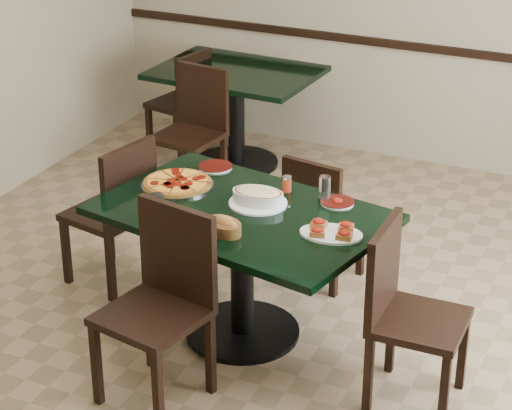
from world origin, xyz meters
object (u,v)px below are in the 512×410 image
at_px(pepperoni_pizza, 177,183).
at_px(main_table, 242,242).
at_px(lasagna_casserole, 258,196).
at_px(bread_basket, 224,226).
at_px(back_chair_left, 185,98).
at_px(chair_near, 164,294).
at_px(back_chair_near, 194,124).
at_px(chair_right, 403,305).
at_px(chair_left, 117,206).
at_px(bruschetta_platter, 331,231).
at_px(back_table, 236,99).
at_px(chair_far, 319,215).

bearing_deg(pepperoni_pizza, main_table, -16.70).
bearing_deg(lasagna_casserole, bread_basket, -94.24).
relative_size(back_chair_left, bread_basket, 3.42).
relative_size(chair_near, back_chair_left, 1.18).
distance_m(back_chair_near, pepperoni_pizza, 1.64).
bearing_deg(chair_right, back_chair_near, 48.42).
relative_size(chair_right, chair_left, 1.01).
xyz_separation_m(lasagna_casserole, bruschetta_platter, (0.48, -0.18, -0.02)).
bearing_deg(back_chair_near, lasagna_casserole, -45.11).
height_order(main_table, chair_right, chair_right).
relative_size(chair_right, back_chair_left, 1.12).
height_order(chair_near, bruschetta_platter, chair_near).
distance_m(back_table, pepperoni_pizza, 2.12).
xyz_separation_m(back_table, chair_right, (2.02, -2.33, -0.01)).
height_order(back_table, back_chair_left, back_chair_left).
distance_m(chair_far, lasagna_casserole, 0.70).
bearing_deg(bruschetta_platter, pepperoni_pizza, 160.01).
bearing_deg(chair_left, back_chair_near, -158.71).
xyz_separation_m(chair_near, bruschetta_platter, (0.65, 0.54, 0.23)).
height_order(chair_near, back_chair_left, chair_near).
bearing_deg(lasagna_casserole, back_chair_near, 126.02).
bearing_deg(chair_left, back_table, -163.20).
height_order(chair_far, back_chair_near, back_chair_near).
distance_m(back_table, back_chair_left, 0.47).
xyz_separation_m(back_chair_left, bread_basket, (1.57, -2.46, 0.33)).
relative_size(back_table, chair_near, 1.24).
distance_m(back_table, chair_right, 3.09).
distance_m(back_chair_near, lasagna_casserole, 1.93).
xyz_separation_m(chair_right, pepperoni_pizza, (-1.40, 0.32, 0.25)).
xyz_separation_m(main_table, back_chair_left, (-1.54, 2.19, -0.11)).
xyz_separation_m(back_chair_left, bruschetta_platter, (2.06, -2.26, 0.32)).
xyz_separation_m(main_table, bruschetta_platter, (0.52, -0.07, 0.21)).
distance_m(chair_far, chair_near, 1.35).
bearing_deg(chair_far, bread_basket, 91.75).
height_order(chair_near, chair_left, chair_near).
distance_m(chair_left, pepperoni_pizza, 0.52).
bearing_deg(bruschetta_platter, chair_near, -147.97).
height_order(chair_far, chair_near, chair_near).
bearing_deg(bruschetta_platter, lasagna_casserole, 151.62).
distance_m(chair_far, chair_right, 1.18).
xyz_separation_m(main_table, back_table, (-1.08, 2.15, -0.04)).
bearing_deg(chair_near, chair_right, 33.18).
bearing_deg(back_chair_left, back_chair_near, 45.99).
distance_m(chair_near, pepperoni_pizza, 0.85).
height_order(chair_left, bruschetta_platter, chair_left).
xyz_separation_m(back_table, chair_far, (1.24, -1.45, -0.08)).
xyz_separation_m(back_table, back_chair_left, (-0.46, 0.04, -0.07)).
distance_m(back_chair_left, lasagna_casserole, 2.64).
bearing_deg(main_table, bruschetta_platter, 3.33).
relative_size(main_table, chair_right, 1.75).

